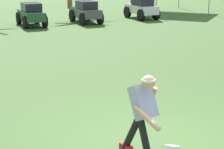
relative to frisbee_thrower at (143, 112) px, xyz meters
The scene contains 6 objects.
ground_plane 0.92m from the frisbee_thrower, 36.60° to the left, with size 80.00×80.00×0.00m, color #436631.
frisbee_thrower is the anchor object (origin of this frame).
frisbee_in_flight 0.89m from the frisbee_thrower, 87.57° to the right, with size 0.34×0.34×0.09m.
parked_car_slot_d 15.00m from the frisbee_thrower, 85.01° to the left, with size 1.12×2.22×1.10m.
parked_car_slot_e 15.52m from the frisbee_thrower, 74.81° to the left, with size 1.17×2.24×1.10m.
parked_car_slot_f 17.03m from the frisbee_thrower, 64.47° to the left, with size 1.22×2.26×1.10m.
Camera 1 is at (-3.22, -6.10, 3.12)m, focal length 70.00 mm.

